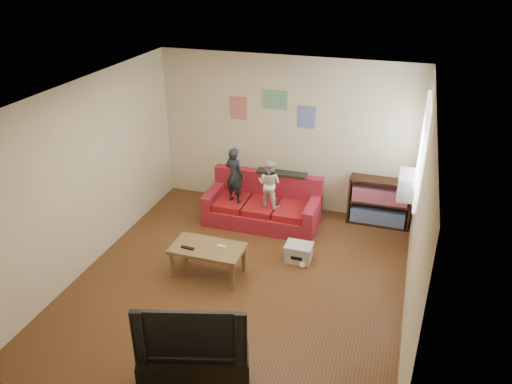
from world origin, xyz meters
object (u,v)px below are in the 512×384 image
(sofa, at_px, (263,207))
(child_a, at_px, (234,175))
(coffee_table, at_px, (208,251))
(child_b, at_px, (269,183))
(bookshelf, at_px, (379,204))
(file_box, at_px, (299,252))
(tv_stand, at_px, (194,370))
(television, at_px, (191,330))

(sofa, distance_m, child_a, 0.77)
(sofa, bearing_deg, coffee_table, -100.00)
(child_b, distance_m, bookshelf, 1.91)
(child_b, height_order, file_box, child_b)
(child_a, height_order, bookshelf, child_a)
(coffee_table, bearing_deg, file_box, 32.36)
(tv_stand, bearing_deg, child_a, 83.05)
(child_a, height_order, coffee_table, child_a)
(child_b, xyz_separation_m, file_box, (0.71, -0.82, -0.67))
(sofa, distance_m, bookshelf, 1.95)
(child_a, relative_size, file_box, 2.39)
(tv_stand, height_order, television, television)
(coffee_table, relative_size, bookshelf, 1.00)
(child_a, xyz_separation_m, coffee_table, (0.15, -1.56, -0.48))
(sofa, bearing_deg, tv_stand, -84.72)
(coffee_table, distance_m, tv_stand, 2.04)
(child_b, xyz_separation_m, bookshelf, (1.73, 0.68, -0.45))
(sofa, bearing_deg, child_b, -48.12)
(tv_stand, bearing_deg, file_box, 59.33)
(television, bearing_deg, file_box, 63.22)
(coffee_table, relative_size, file_box, 2.56)
(child_b, bearing_deg, child_a, 10.04)
(sofa, xyz_separation_m, tv_stand, (0.34, -3.66, -0.06))
(sofa, xyz_separation_m, bookshelf, (1.88, 0.52, 0.08))
(tv_stand, bearing_deg, bookshelf, 50.01)
(sofa, distance_m, child_b, 0.58)
(television, bearing_deg, sofa, 79.47)
(child_b, bearing_deg, television, 103.16)
(child_a, bearing_deg, child_b, -161.39)
(sofa, xyz_separation_m, television, (0.34, -3.66, 0.49))
(bookshelf, bearing_deg, coffee_table, -134.29)
(tv_stand, xyz_separation_m, television, (0.00, 0.00, 0.55))
(child_b, xyz_separation_m, coffee_table, (-0.45, -1.56, -0.42))
(child_a, xyz_separation_m, television, (0.79, -3.49, -0.11))
(child_a, bearing_deg, television, 121.36)
(bookshelf, xyz_separation_m, tv_stand, (-1.54, -4.17, -0.15))
(file_box, bearing_deg, television, -100.97)
(child_a, xyz_separation_m, file_box, (1.31, -0.82, -0.74))
(bookshelf, bearing_deg, television, -110.29)
(sofa, bearing_deg, television, -84.72)
(coffee_table, xyz_separation_m, television, (0.64, -1.93, 0.37))
(bookshelf, bearing_deg, child_b, -158.53)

